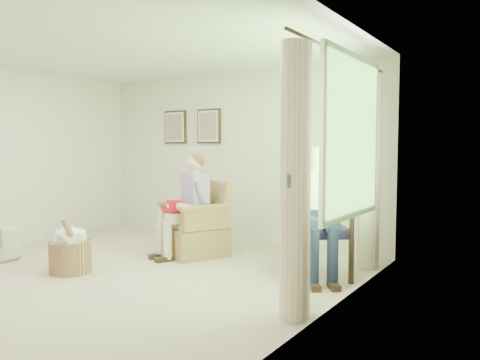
% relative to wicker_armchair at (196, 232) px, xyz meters
% --- Properties ---
extents(floor, '(5.50, 5.50, 0.00)m').
position_rel_wicker_armchair_xyz_m(floor, '(-0.17, -1.60, -0.31)').
color(floor, beige).
rests_on(floor, ground).
extents(back_wall, '(5.00, 0.04, 2.60)m').
position_rel_wicker_armchair_xyz_m(back_wall, '(-0.17, 1.15, 0.99)').
color(back_wall, silver).
rests_on(back_wall, ground).
extents(right_wall, '(0.04, 5.50, 2.60)m').
position_rel_wicker_armchair_xyz_m(right_wall, '(2.33, -1.60, 0.99)').
color(right_wall, silver).
rests_on(right_wall, ground).
extents(ceiling, '(5.00, 5.50, 0.02)m').
position_rel_wicker_armchair_xyz_m(ceiling, '(-0.17, -1.60, 2.29)').
color(ceiling, white).
rests_on(ceiling, back_wall).
extents(window, '(0.13, 2.50, 1.63)m').
position_rel_wicker_armchair_xyz_m(window, '(2.29, -0.40, 1.27)').
color(window, '#2D6B23').
rests_on(window, right_wall).
extents(curtain_left, '(0.34, 0.34, 2.30)m').
position_rel_wicker_armchair_xyz_m(curtain_left, '(2.16, -1.38, 0.84)').
color(curtain_left, '#F2E9BD').
rests_on(curtain_left, ground).
extents(curtain_right, '(0.34, 0.34, 2.30)m').
position_rel_wicker_armchair_xyz_m(curtain_right, '(2.16, 0.58, 0.84)').
color(curtain_right, '#F2E9BD').
rests_on(curtain_right, ground).
extents(framed_print_left, '(0.45, 0.05, 0.55)m').
position_rel_wicker_armchair_xyz_m(framed_print_left, '(-1.32, 1.11, 1.47)').
color(framed_print_left, '#382114').
rests_on(framed_print_left, back_wall).
extents(framed_print_right, '(0.45, 0.05, 0.55)m').
position_rel_wicker_armchair_xyz_m(framed_print_right, '(-0.62, 1.11, 1.47)').
color(framed_print_right, '#382114').
rests_on(framed_print_right, back_wall).
extents(wicker_armchair, '(0.77, 0.77, 0.99)m').
position_rel_wicker_armchair_xyz_m(wicker_armchair, '(0.00, 0.00, 0.00)').
color(wicker_armchair, tan).
rests_on(wicker_armchair, ground).
extents(wood_armchair, '(0.70, 0.66, 1.08)m').
position_rel_wicker_armchair_xyz_m(wood_armchair, '(1.78, -0.02, 0.28)').
color(wood_armchair, black).
rests_on(wood_armchair, ground).
extents(person_wicker, '(0.40, 0.62, 1.33)m').
position_rel_wicker_armchair_xyz_m(person_wicker, '(0.00, -0.13, 0.46)').
color(person_wicker, beige).
rests_on(person_wicker, ground).
extents(person_dark, '(0.40, 0.63, 1.42)m').
position_rel_wicker_armchair_xyz_m(person_dark, '(1.78, -0.20, 0.54)').
color(person_dark, '#192038').
rests_on(person_dark, ground).
extents(red_hat, '(0.31, 0.31, 0.14)m').
position_rel_wicker_armchair_xyz_m(red_hat, '(-0.11, -0.32, 0.36)').
color(red_hat, red).
rests_on(red_hat, person_wicker).
extents(hatbox, '(0.48, 0.48, 0.69)m').
position_rel_wicker_armchair_xyz_m(hatbox, '(-0.65, -1.50, -0.04)').
color(hatbox, tan).
rests_on(hatbox, ground).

